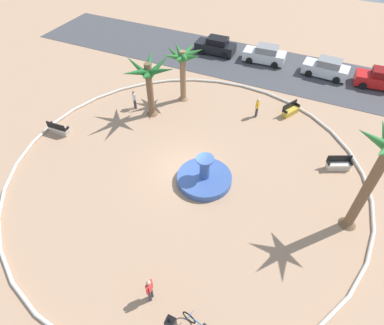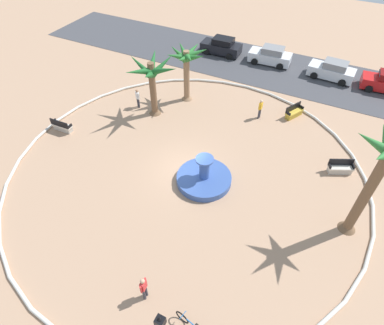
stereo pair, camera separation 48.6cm
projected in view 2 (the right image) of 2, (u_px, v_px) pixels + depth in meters
The scene contains 17 objects.
ground_plane at pixel (187, 170), 21.27m from camera, with size 80.00×80.00×0.00m, color tan.
plaza_curb at pixel (187, 169), 21.20m from camera, with size 23.04×23.04×0.20m, color silver.
street_asphalt at pixel (262, 66), 31.42m from camera, with size 48.00×8.00×0.03m, color #424247.
fountain at pixel (204, 178), 20.36m from camera, with size 3.47×3.47×2.00m.
palm_tree_near_fountain at pixel (379, 173), 14.87m from camera, with size 3.25×3.12×6.48m.
palm_tree_by_curb at pixel (187, 62), 24.92m from camera, with size 3.29×3.37×4.52m.
palm_tree_mid_plaza at pixel (152, 76), 23.54m from camera, with size 4.24×4.25×4.60m.
bench_east at pixel (340, 168), 20.91m from camera, with size 1.66×1.14×1.00m.
bench_west at pixel (62, 127), 24.03m from camera, with size 1.62×0.57×1.00m.
bench_north at pixel (294, 113), 25.29m from camera, with size 1.19×1.65×1.00m.
bicycle_red_frame at pixel (191, 325), 14.03m from camera, with size 1.69×0.52×0.94m.
person_cyclist_helmet at pixel (144, 288), 14.63m from camera, with size 0.23×0.53×1.69m.
person_cyclist_photo at pixel (138, 97), 25.82m from camera, with size 0.47×0.35×1.62m.
person_pedestrian_stroll at pixel (260, 108), 24.76m from camera, with size 0.24×0.53×1.64m.
parked_car_leftmost at pixel (221, 46), 32.73m from camera, with size 4.05×2.01×1.67m.
parked_car_second at pixel (270, 56), 31.25m from camera, with size 4.09×2.10×1.67m.
parked_car_third at pixel (332, 71), 29.19m from camera, with size 4.10×2.11×1.67m.
Camera 2 is at (7.00, -13.10, 15.24)m, focal length 30.20 mm.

